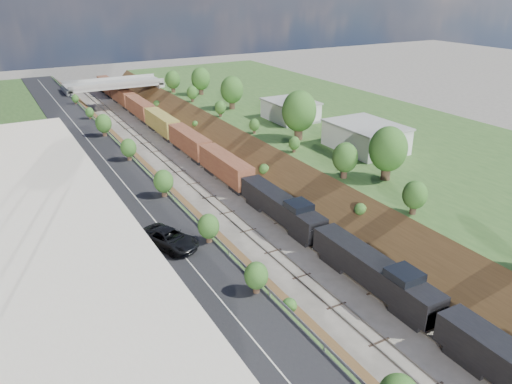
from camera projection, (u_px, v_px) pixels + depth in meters
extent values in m
cube|color=#315422|center=(374.00, 143.00, 94.07)|extent=(44.00, 180.00, 5.00)
cube|color=brown|center=(150.00, 201.00, 75.40)|extent=(10.00, 180.00, 10.00)
cube|color=brown|center=(274.00, 175.00, 85.22)|extent=(10.00, 180.00, 10.00)
cube|color=gray|center=(201.00, 190.00, 79.11)|extent=(1.58, 180.00, 0.18)
cube|color=gray|center=(230.00, 184.00, 81.44)|extent=(1.58, 180.00, 0.18)
cube|color=black|center=(116.00, 175.00, 71.42)|extent=(8.00, 180.00, 0.10)
cube|color=#99999E|center=(144.00, 167.00, 73.06)|extent=(0.06, 171.00, 0.30)
cube|color=maroon|center=(44.00, 259.00, 47.71)|extent=(14.00, 62.00, 2.20)
cube|color=silver|center=(38.00, 228.00, 46.44)|extent=(14.00, 62.00, 4.30)
cube|color=silver|center=(34.00, 205.00, 45.51)|extent=(14.30, 62.30, 0.50)
cube|color=gray|center=(69.00, 101.00, 123.91)|extent=(1.50, 8.00, 6.20)
cube|color=gray|center=(158.00, 92.00, 134.18)|extent=(1.50, 8.00, 6.20)
cube|color=gray|center=(114.00, 84.00, 127.83)|extent=(24.00, 8.00, 1.00)
cube|color=gray|center=(117.00, 84.00, 124.30)|extent=(24.00, 0.30, 0.80)
cube|color=gray|center=(110.00, 79.00, 130.74)|extent=(24.00, 0.30, 0.80)
cube|color=silver|center=(365.00, 137.00, 81.63)|extent=(9.00, 12.00, 4.00)
cube|color=silver|center=(290.00, 111.00, 99.21)|extent=(8.00, 10.00, 3.60)
cylinder|color=#473323|center=(386.00, 171.00, 69.33)|extent=(1.30, 1.30, 2.62)
ellipsoid|color=#26541D|center=(388.00, 149.00, 68.11)|extent=(5.25, 5.25, 6.30)
cylinder|color=#473323|center=(288.00, 313.00, 40.64)|extent=(0.66, 0.66, 1.22)
ellipsoid|color=#26541D|center=(288.00, 298.00, 40.06)|extent=(2.45, 2.45, 2.94)
cube|color=black|center=(373.00, 270.00, 52.93)|extent=(2.95, 17.69, 2.83)
cube|color=black|center=(281.00, 206.00, 67.99)|extent=(2.95, 17.69, 2.83)
cube|color=brown|center=(150.00, 114.00, 113.81)|extent=(2.95, 94.44, 3.54)
imported|color=black|center=(169.00, 238.00, 51.55)|extent=(5.74, 7.62, 1.92)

